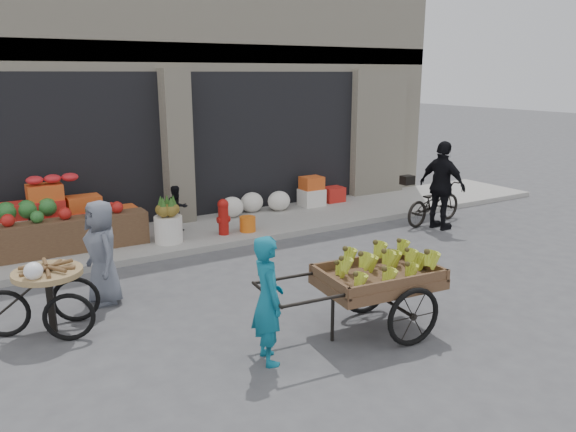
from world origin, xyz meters
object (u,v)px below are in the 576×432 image
tricycle_cart (49,291)px  cyclist (442,186)px  orange_bucket (248,224)px  banana_cart (375,275)px  vendor_grey (102,252)px  seated_person (177,209)px  vendor_woman (268,300)px  bicycle (434,203)px  pineapple_bin (169,229)px  fire_hydrant (223,215)px

tricycle_cart → cyclist: 7.89m
orange_bucket → cyclist: cyclist is taller
banana_cart → vendor_grey: size_ratio=1.72×
seated_person → banana_cart: size_ratio=0.36×
vendor_woman → bicycle: (6.03, 3.42, -0.29)m
tricycle_cart → cyclist: size_ratio=0.79×
pineapple_bin → tricycle_cart: size_ratio=0.36×
pineapple_bin → bicycle: size_ratio=0.30×
pineapple_bin → cyclist: cyclist is taller
seated_person → banana_cart: bearing=-93.3°
banana_cart → vendor_grey: 3.81m
seated_person → cyclist: bearing=-34.3°
seated_person → bicycle: (5.15, -1.84, -0.13)m
fire_hydrant → tricycle_cart: tricycle_cart is taller
fire_hydrant → vendor_woman: bearing=-108.9°
fire_hydrant → orange_bucket: size_ratio=2.22×
fire_hydrant → seated_person: (-0.70, 0.65, 0.08)m
pineapple_bin → vendor_grey: vendor_grey is taller
seated_person → vendor_grey: size_ratio=0.62×
fire_hydrant → seated_person: 0.96m
orange_bucket → vendor_grey: 3.78m
vendor_woman → cyclist: bearing=-51.8°
tricycle_cart → cyclist: (7.82, 0.98, 0.36)m
bicycle → tricycle_cart: bearing=91.8°
fire_hydrant → vendor_grey: bearing=-145.0°
pineapple_bin → tricycle_cart: 3.60m
seated_person → tricycle_cart: seated_person is taller
cyclist → pineapple_bin: bearing=65.0°
fire_hydrant → pineapple_bin: bearing=177.4°
cyclist → bicycle: bearing=-34.6°
orange_bucket → vendor_woman: bearing=-114.5°
pineapple_bin → fire_hydrant: (1.10, -0.05, 0.13)m
vendor_grey → pineapple_bin: bearing=133.8°
seated_person → tricycle_cart: size_ratio=0.64×
seated_person → pineapple_bin: bearing=-133.7°
cyclist → tricycle_cart: bearing=89.2°
tricycle_cart → vendor_grey: size_ratio=0.97×
tricycle_cart → cyclist: bearing=26.0°
tricycle_cart → vendor_grey: 1.06m
pineapple_bin → seated_person: size_ratio=0.56×
fire_hydrant → banana_cart: 4.65m
orange_bucket → bicycle: (3.95, -1.14, 0.18)m
vendor_woman → cyclist: size_ratio=0.80×
banana_cart → pineapple_bin: bearing=107.9°
banana_cart → bicycle: (4.53, 3.46, -0.31)m
orange_bucket → vendor_grey: size_ratio=0.21×
cyclist → vendor_grey: bearing=84.7°
tricycle_cart → bicycle: (8.02, 1.38, -0.11)m
pineapple_bin → orange_bucket: pineapple_bin is taller
vendor_grey → fire_hydrant: bearing=118.7°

